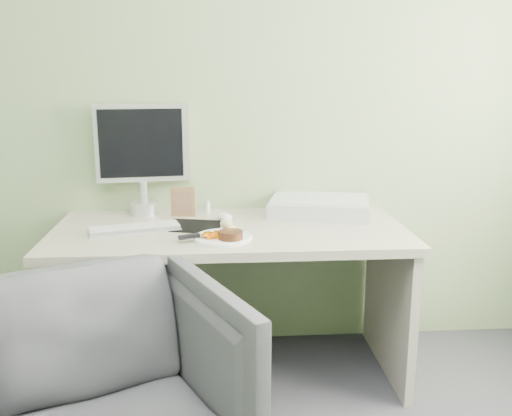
{
  "coord_description": "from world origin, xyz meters",
  "views": [
    {
      "loc": [
        -0.07,
        -0.88,
        1.42
      ],
      "look_at": [
        0.11,
        1.5,
        0.85
      ],
      "focal_mm": 40.0,
      "sensor_mm": 36.0,
      "label": 1
    }
  ],
  "objects": [
    {
      "name": "monitor",
      "position": [
        -0.42,
        1.94,
        1.04
      ],
      "size": [
        0.45,
        0.14,
        0.54
      ],
      "rotation": [
        0.0,
        0.0,
        0.11
      ],
      "color": "silver",
      "rests_on": "desk"
    },
    {
      "name": "steak",
      "position": [
        -0.0,
        1.41,
        0.76
      ],
      "size": [
        0.12,
        0.12,
        0.03
      ],
      "primitive_type": "cylinder",
      "rotation": [
        0.0,
        0.0,
        0.23
      ],
      "color": "black",
      "rests_on": "plate"
    },
    {
      "name": "computer_mouse",
      "position": [
        -0.02,
        1.74,
        0.75
      ],
      "size": [
        0.09,
        0.13,
        0.04
      ],
      "primitive_type": "ellipsoid",
      "rotation": [
        0.0,
        0.0,
        0.23
      ],
      "color": "white",
      "rests_on": "desk"
    },
    {
      "name": "wall_back",
      "position": [
        0.0,
        2.0,
        1.35
      ],
      "size": [
        3.5,
        0.0,
        3.5
      ],
      "primitive_type": "plane",
      "rotation": [
        1.57,
        0.0,
        0.0
      ],
      "color": "gray",
      "rests_on": "floor"
    },
    {
      "name": "eyedrop_bottle",
      "position": [
        -0.1,
        1.91,
        0.76
      ],
      "size": [
        0.02,
        0.02,
        0.07
      ],
      "color": "white",
      "rests_on": "desk"
    },
    {
      "name": "potato_pile",
      "position": [
        -0.0,
        1.49,
        0.77
      ],
      "size": [
        0.11,
        0.08,
        0.06
      ],
      "primitive_type": "ellipsoid",
      "rotation": [
        0.0,
        0.0,
        -0.04
      ],
      "color": "tan",
      "rests_on": "plate"
    },
    {
      "name": "carrot_heap",
      "position": [
        -0.08,
        1.43,
        0.76
      ],
      "size": [
        0.08,
        0.07,
        0.04
      ],
      "primitive_type": "cube",
      "rotation": [
        0.0,
        0.0,
        0.39
      ],
      "color": "orange",
      "rests_on": "plate"
    },
    {
      "name": "mousepad",
      "position": [
        -0.17,
        1.66,
        0.73
      ],
      "size": [
        0.3,
        0.28,
        0.0
      ],
      "primitive_type": "cube",
      "rotation": [
        0.0,
        0.0,
        -0.24
      ],
      "color": "black",
      "rests_on": "desk"
    },
    {
      "name": "desk_chair",
      "position": [
        -0.44,
        0.82,
        0.38
      ],
      "size": [
        1.08,
        1.09,
        0.75
      ],
      "primitive_type": "imported",
      "rotation": [
        0.0,
        0.0,
        0.43
      ],
      "color": "#3D3D42",
      "rests_on": "floor"
    },
    {
      "name": "scanner",
      "position": [
        0.45,
        1.84,
        0.77
      ],
      "size": [
        0.55,
        0.43,
        0.08
      ],
      "primitive_type": "cube",
      "rotation": [
        0.0,
        0.0,
        -0.24
      ],
      "color": "#AFB1B6",
      "rests_on": "desk"
    },
    {
      "name": "desk",
      "position": [
        0.0,
        1.62,
        0.55
      ],
      "size": [
        1.6,
        0.75,
        0.73
      ],
      "color": "#B3AA96",
      "rests_on": "floor"
    },
    {
      "name": "photo_frame",
      "position": [
        -0.22,
        1.85,
        0.8
      ],
      "size": [
        0.12,
        0.03,
        0.15
      ],
      "primitive_type": "cube",
      "rotation": [
        0.0,
        0.0,
        -0.14
      ],
      "color": "olive",
      "rests_on": "desk"
    },
    {
      "name": "steak_knife",
      "position": [
        -0.14,
        1.43,
        0.75
      ],
      "size": [
        0.22,
        0.12,
        0.02
      ],
      "rotation": [
        0.0,
        0.0,
        0.45
      ],
      "color": "silver",
      "rests_on": "plate"
    },
    {
      "name": "keyboard",
      "position": [
        -0.42,
        1.6,
        0.74
      ],
      "size": [
        0.41,
        0.21,
        0.02
      ],
      "primitive_type": "cube",
      "rotation": [
        0.0,
        0.0,
        0.26
      ],
      "color": "white",
      "rests_on": "desk"
    },
    {
      "name": "plate",
      "position": [
        -0.03,
        1.44,
        0.74
      ],
      "size": [
        0.25,
        0.25,
        0.01
      ],
      "primitive_type": "cylinder",
      "color": "white",
      "rests_on": "desk"
    }
  ]
}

